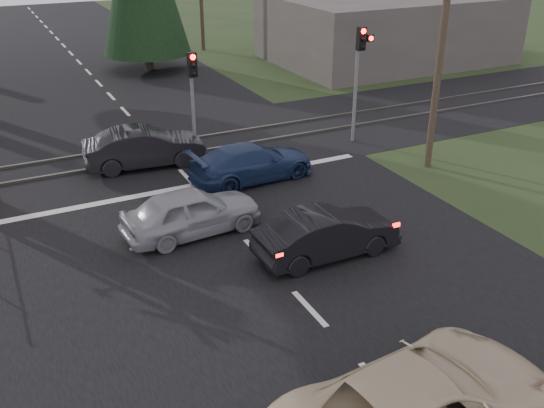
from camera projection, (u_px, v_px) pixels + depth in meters
ground at (310, 309)px, 14.62m from camera, size 120.00×120.00×0.00m
road at (178, 168)px, 22.69m from camera, size 14.00×100.00×0.01m
rail_corridor at (162, 151)px, 24.31m from camera, size 120.00×8.00×0.01m
stop_line at (194, 185)px, 21.24m from camera, size 13.00×0.35×0.00m
rail_near at (168, 156)px, 23.64m from camera, size 120.00×0.12×0.10m
rail_far at (156, 144)px, 24.94m from camera, size 120.00×0.12×0.10m
traffic_signal_right at (360, 62)px, 23.85m from camera, size 0.68×0.48×4.70m
traffic_signal_center at (193, 87)px, 22.43m from camera, size 0.32×0.48×4.10m
utility_pole_near at (442, 39)px, 20.82m from camera, size 1.80×0.26×9.00m
building_right at (386, 28)px, 38.72m from camera, size 14.00×10.00×4.00m
cream_coupe at (422, 405)px, 10.71m from camera, size 5.80×3.07×1.55m
dark_hatchback at (327, 234)px, 16.63m from camera, size 4.09×1.44×1.35m
silver_car at (192, 212)px, 17.79m from camera, size 4.25×1.97×1.41m
blue_sedan at (252, 162)px, 21.44m from camera, size 4.65×2.14×1.32m
dark_car_far at (145, 148)px, 22.57m from camera, size 4.60×2.00×1.47m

